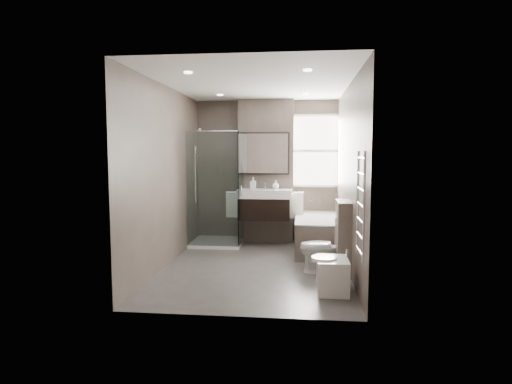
# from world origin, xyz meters

# --- Properties ---
(room) EXTENTS (2.70, 3.90, 2.70)m
(room) POSITION_xyz_m (0.00, 0.00, 1.30)
(room) COLOR #45413F
(room) RESTS_ON ground
(vanity_pier) EXTENTS (1.00, 0.25, 2.60)m
(vanity_pier) POSITION_xyz_m (0.00, 1.77, 1.30)
(vanity_pier) COLOR #544A42
(vanity_pier) RESTS_ON ground
(vanity) EXTENTS (0.95, 0.47, 0.66)m
(vanity) POSITION_xyz_m (0.00, 1.43, 0.74)
(vanity) COLOR black
(vanity) RESTS_ON vanity_pier
(mirror_cabinet) EXTENTS (0.86, 0.08, 0.76)m
(mirror_cabinet) POSITION_xyz_m (0.00, 1.61, 1.63)
(mirror_cabinet) COLOR black
(mirror_cabinet) RESTS_ON vanity_pier
(towel_left) EXTENTS (0.24, 0.06, 0.44)m
(towel_left) POSITION_xyz_m (-0.56, 1.40, 0.72)
(towel_left) COLOR white
(towel_left) RESTS_ON vanity_pier
(towel_right) EXTENTS (0.24, 0.06, 0.44)m
(towel_right) POSITION_xyz_m (0.56, 1.40, 0.72)
(towel_right) COLOR white
(towel_right) RESTS_ON vanity_pier
(shower_enclosure) EXTENTS (0.90, 0.90, 2.00)m
(shower_enclosure) POSITION_xyz_m (-0.75, 1.35, 0.49)
(shower_enclosure) COLOR white
(shower_enclosure) RESTS_ON ground
(bathtub) EXTENTS (0.75, 1.60, 0.57)m
(bathtub) POSITION_xyz_m (0.92, 1.10, 0.32)
(bathtub) COLOR #544A42
(bathtub) RESTS_ON ground
(window) EXTENTS (0.98, 0.06, 1.33)m
(window) POSITION_xyz_m (0.90, 1.88, 1.68)
(window) COLOR white
(window) RESTS_ON room
(toilet) EXTENTS (0.68, 0.39, 0.69)m
(toilet) POSITION_xyz_m (0.97, -0.21, 0.34)
(toilet) COLOR white
(toilet) RESTS_ON ground
(cistern_box) EXTENTS (0.19, 0.55, 1.00)m
(cistern_box) POSITION_xyz_m (1.21, -0.25, 0.50)
(cistern_box) COLOR #544A42
(cistern_box) RESTS_ON ground
(bidet) EXTENTS (0.43, 0.50, 0.52)m
(bidet) POSITION_xyz_m (1.01, -1.02, 0.21)
(bidet) COLOR white
(bidet) RESTS_ON ground
(towel_radiator) EXTENTS (0.03, 0.49, 1.10)m
(towel_radiator) POSITION_xyz_m (1.25, -1.60, 1.12)
(towel_radiator) COLOR silver
(towel_radiator) RESTS_ON room
(soap_bottle_a) EXTENTS (0.09, 0.10, 0.21)m
(soap_bottle_a) POSITION_xyz_m (-0.20, 1.44, 1.11)
(soap_bottle_a) COLOR white
(soap_bottle_a) RESTS_ON vanity
(soap_bottle_b) EXTENTS (0.12, 0.12, 0.15)m
(soap_bottle_b) POSITION_xyz_m (0.19, 1.49, 1.08)
(soap_bottle_b) COLOR white
(soap_bottle_b) RESTS_ON vanity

